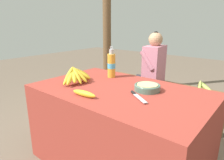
# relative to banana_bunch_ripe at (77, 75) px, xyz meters

# --- Properties ---
(market_counter) EXTENTS (1.37, 0.85, 0.68)m
(market_counter) POSITION_rel_banana_bunch_ripe_xyz_m (0.39, 0.10, -0.41)
(market_counter) COLOR maroon
(market_counter) RESTS_ON ground_plane
(banana_bunch_ripe) EXTENTS (0.19, 0.34, 0.15)m
(banana_bunch_ripe) POSITION_rel_banana_bunch_ripe_xyz_m (0.00, 0.00, 0.00)
(banana_bunch_ripe) COLOR #4C381E
(banana_bunch_ripe) RESTS_ON market_counter
(serving_bowl) EXTENTS (0.20, 0.20, 0.05)m
(serving_bowl) POSITION_rel_banana_bunch_ripe_xyz_m (0.58, 0.21, -0.04)
(serving_bowl) COLOR #4C6B5B
(serving_bowl) RESTS_ON market_counter
(water_bottle) EXTENTS (0.08, 0.08, 0.30)m
(water_bottle) POSITION_rel_banana_bunch_ripe_xyz_m (0.11, 0.34, 0.05)
(water_bottle) COLOR gold
(water_bottle) RESTS_ON market_counter
(loose_banana_front) EXTENTS (0.21, 0.06, 0.04)m
(loose_banana_front) POSITION_rel_banana_bunch_ripe_xyz_m (0.29, -0.19, -0.05)
(loose_banana_front) COLOR gold
(loose_banana_front) RESTS_ON market_counter
(knife) EXTENTS (0.20, 0.15, 0.02)m
(knife) POSITION_rel_banana_bunch_ripe_xyz_m (0.58, 0.04, -0.06)
(knife) COLOR #BCBCC1
(knife) RESTS_ON market_counter
(wooden_bench) EXTENTS (1.72, 0.32, 0.42)m
(wooden_bench) POSITION_rel_banana_bunch_ripe_xyz_m (0.21, 1.24, -0.40)
(wooden_bench) COLOR brown
(wooden_bench) RESTS_ON ground_plane
(seated_vendor) EXTENTS (0.43, 0.41, 1.08)m
(seated_vendor) POSITION_rel_banana_bunch_ripe_xyz_m (0.06, 1.20, -0.13)
(seated_vendor) COLOR #232328
(seated_vendor) RESTS_ON ground_plane
(banana_bunch_green) EXTENTS (0.20, 0.28, 0.14)m
(banana_bunch_green) POSITION_rel_banana_bunch_ripe_xyz_m (0.72, 1.23, -0.27)
(banana_bunch_green) COLOR #4C381E
(banana_bunch_green) RESTS_ON wooden_bench
(support_post_near) EXTENTS (0.13, 0.13, 2.51)m
(support_post_near) POSITION_rel_banana_bunch_ripe_xyz_m (-0.92, 1.46, 0.50)
(support_post_near) COLOR brown
(support_post_near) RESTS_ON ground_plane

